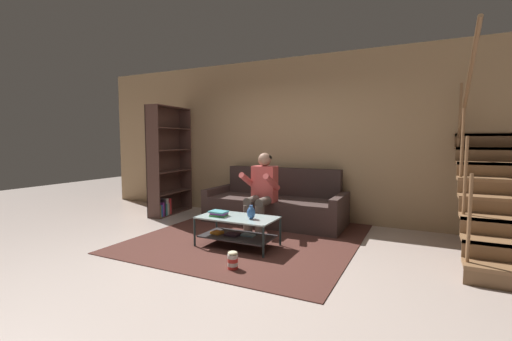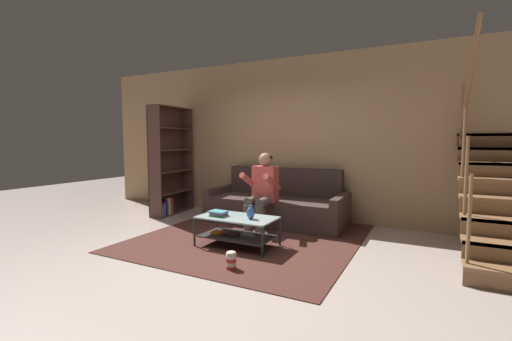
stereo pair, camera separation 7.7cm
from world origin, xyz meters
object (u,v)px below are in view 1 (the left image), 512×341
(person_seated_center, at_px, (262,188))
(vase, at_px, (251,213))
(coffee_table, at_px, (237,227))
(book_stack, at_px, (219,213))
(popcorn_tub, at_px, (233,260))
(couch, at_px, (276,205))
(bookshelf, at_px, (167,167))

(person_seated_center, xyz_separation_m, vase, (0.29, -0.93, -0.18))
(coffee_table, bearing_deg, book_stack, -164.74)
(coffee_table, relative_size, book_stack, 4.23)
(person_seated_center, height_order, popcorn_tub, person_seated_center)
(couch, relative_size, popcorn_tub, 11.37)
(couch, height_order, coffee_table, couch)
(bookshelf, bearing_deg, book_stack, -32.77)
(couch, relative_size, person_seated_center, 1.93)
(couch, xyz_separation_m, coffee_table, (0.06, -1.46, -0.03))
(person_seated_center, bearing_deg, couch, 90.00)
(person_seated_center, relative_size, popcorn_tub, 5.88)
(couch, xyz_separation_m, bookshelf, (-2.18, -0.24, 0.60))
(person_seated_center, height_order, book_stack, person_seated_center)
(book_stack, height_order, bookshelf, bookshelf)
(couch, xyz_separation_m, popcorn_tub, (0.43, -2.20, -0.20))
(person_seated_center, distance_m, vase, 0.99)
(coffee_table, bearing_deg, bookshelf, 151.44)
(couch, height_order, popcorn_tub, couch)
(person_seated_center, xyz_separation_m, bookshelf, (-2.18, 0.32, 0.23))
(vase, distance_m, bookshelf, 2.80)
(coffee_table, distance_m, book_stack, 0.31)
(couch, xyz_separation_m, book_stack, (-0.18, -1.52, 0.14))
(vase, xyz_separation_m, bookshelf, (-2.47, 1.25, 0.41))
(couch, bearing_deg, coffee_table, -87.57)
(couch, distance_m, vase, 1.53)
(bookshelf, height_order, popcorn_tub, bookshelf)
(coffee_table, distance_m, popcorn_tub, 0.84)
(person_seated_center, height_order, coffee_table, person_seated_center)
(book_stack, bearing_deg, vase, 4.45)
(person_seated_center, relative_size, book_stack, 4.97)
(person_seated_center, bearing_deg, coffee_table, -86.06)
(vase, bearing_deg, bookshelf, 153.14)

